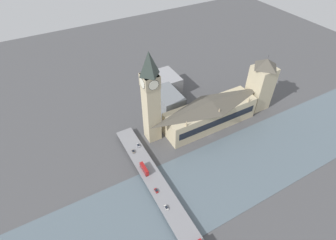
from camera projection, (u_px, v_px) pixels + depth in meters
ground_plane at (211, 137)px, 231.46m from camera, size 600.00×600.00×0.00m
river_water at (239, 167)px, 206.92m from camera, size 63.03×360.00×0.30m
parliament_hall at (210, 113)px, 234.97m from camera, size 24.00×86.35×27.16m
clock_tower at (151, 97)px, 202.47m from camera, size 12.81×12.81×82.59m
victoria_tower at (261, 84)px, 246.95m from camera, size 18.88×18.88×56.62m
road_bridge at (167, 200)px, 180.87m from camera, size 158.06×13.99×4.40m
double_decker_bus_lead at (144, 169)px, 196.59m from camera, size 11.30×2.61×5.04m
car_northbound_mid at (133, 151)px, 212.27m from camera, size 3.91×1.80×1.35m
car_northbound_tail at (138, 145)px, 217.12m from camera, size 4.29×1.94×1.41m
car_southbound_lead at (156, 191)px, 184.91m from camera, size 3.94×1.75×1.28m
car_southbound_mid at (166, 208)px, 175.16m from camera, size 4.05×1.77×1.30m
city_block_west at (167, 83)px, 278.00m from camera, size 31.89×20.70×19.45m
city_block_center at (168, 101)px, 253.75m from camera, size 33.89×21.28×19.65m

